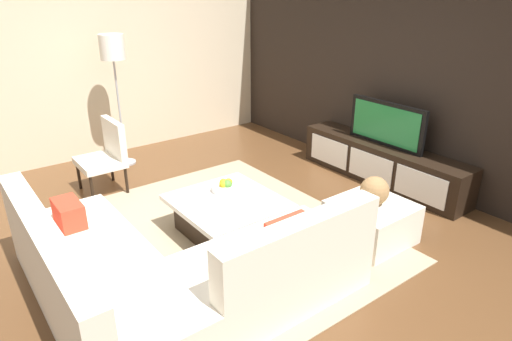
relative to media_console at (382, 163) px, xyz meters
name	(u,v)px	position (x,y,z in m)	size (l,w,h in m)	color
ground_plane	(225,240)	(0.00, -2.40, -0.25)	(14.00, 14.00, 0.00)	brown
feature_wall_back	(408,70)	(0.00, 0.30, 1.15)	(6.40, 0.12, 2.80)	black
side_wall_left	(111,57)	(-3.20, -2.20, 1.15)	(0.12, 5.20, 2.80)	beige
area_rug	(220,236)	(-0.10, -2.40, -0.24)	(3.19, 2.71, 0.01)	tan
media_console	(382,163)	(0.00, 0.00, 0.00)	(2.33, 0.46, 0.50)	black
television	(386,124)	(0.00, 0.00, 0.52)	(1.08, 0.06, 0.54)	black
sectional_couch	(166,272)	(0.50, -3.27, 0.03)	(2.27, 2.32, 0.83)	silver
coffee_table	(228,216)	(-0.10, -2.30, -0.05)	(1.03, 0.98, 0.38)	black
accent_chair_near	(107,152)	(-1.87, -2.86, 0.24)	(0.57, 0.50, 0.87)	black
floor_lamp	(113,56)	(-2.59, -2.38, 1.25)	(0.32, 0.32, 1.77)	#A5A5AA
ottoman	(371,222)	(0.85, -1.23, -0.05)	(0.70, 0.70, 0.40)	silver
fruit_bowl	(226,187)	(-0.28, -2.19, 0.18)	(0.28, 0.28, 0.14)	silver
decorative_ball	(375,191)	(0.85, -1.23, 0.29)	(0.28, 0.28, 0.28)	#997247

